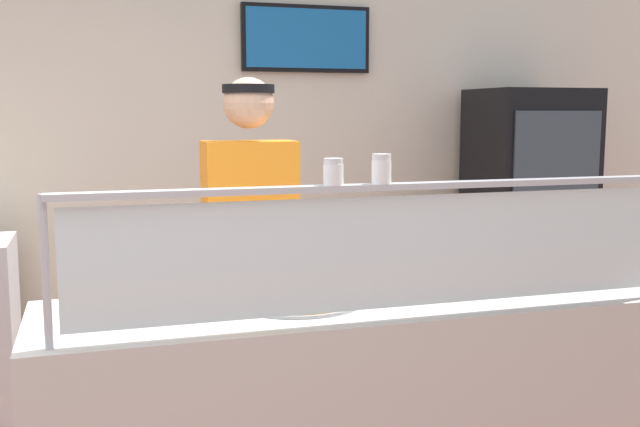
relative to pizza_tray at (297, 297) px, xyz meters
name	(u,v)px	position (x,y,z in m)	size (l,w,h in m)	color
shop_rear_unit	(239,153)	(0.23, 2.24, 0.39)	(6.69, 0.13, 2.70)	silver
serving_counter	(361,425)	(0.23, -0.04, -0.49)	(2.29, 0.66, 0.95)	#BCB7B2
sneeze_guard	(392,234)	(0.23, -0.31, 0.26)	(2.12, 0.06, 0.44)	#B2B5BC
pizza_tray	(297,297)	(0.00, 0.00, 0.00)	(0.48, 0.48, 0.04)	#9EA0A8
pizza_server	(287,293)	(-0.04, -0.02, 0.02)	(0.07, 0.28, 0.01)	#ADAFB7
parmesan_shaker	(333,173)	(0.03, -0.31, 0.46)	(0.06, 0.06, 0.08)	white
pepper_flake_shaker	(381,171)	(0.19, -0.31, 0.47)	(0.06, 0.06, 0.09)	white
worker_figure	(252,259)	(-0.05, 0.54, 0.04)	(0.41, 0.50, 1.76)	#23232D
drink_fridge	(527,223)	(2.09, 1.80, -0.08)	(0.71, 0.62, 1.77)	black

